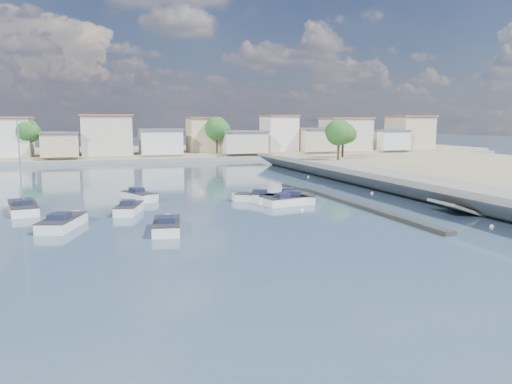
% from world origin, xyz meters
% --- Properties ---
extents(ground, '(400.00, 400.00, 0.00)m').
position_xyz_m(ground, '(0.00, 40.00, 0.00)').
color(ground, '#2F475E').
rests_on(ground, ground).
extents(seawall_walkway, '(5.00, 90.00, 1.80)m').
position_xyz_m(seawall_walkway, '(18.50, 13.00, 0.90)').
color(seawall_walkway, slate).
rests_on(seawall_walkway, ground).
extents(breakwater, '(2.00, 31.02, 0.35)m').
position_xyz_m(breakwater, '(6.90, 12.69, 0.17)').
color(breakwater, black).
rests_on(breakwater, ground).
extents(far_shore_land, '(160.00, 40.00, 1.40)m').
position_xyz_m(far_shore_land, '(0.00, 92.00, 0.70)').
color(far_shore_land, gray).
rests_on(far_shore_land, ground).
extents(far_shore_quay, '(160.00, 2.50, 0.80)m').
position_xyz_m(far_shore_quay, '(0.00, 71.00, 0.40)').
color(far_shore_quay, slate).
rests_on(far_shore_quay, ground).
extents(far_town, '(113.01, 12.80, 8.35)m').
position_xyz_m(far_town, '(10.71, 76.92, 4.93)').
color(far_town, beige).
rests_on(far_town, far_shore_land).
extents(shore_trees, '(74.56, 38.32, 7.92)m').
position_xyz_m(shore_trees, '(8.34, 68.11, 6.22)').
color(shore_trees, '#38281E').
rests_on(shore_trees, ground).
extents(motorboat_a, '(2.86, 5.82, 1.48)m').
position_xyz_m(motorboat_a, '(-12.62, 5.50, 0.38)').
color(motorboat_a, white).
rests_on(motorboat_a, ground).
extents(motorboat_b, '(3.07, 5.12, 1.48)m').
position_xyz_m(motorboat_b, '(-14.82, 14.22, 0.38)').
color(motorboat_b, white).
rests_on(motorboat_b, ground).
extents(motorboat_c, '(6.39, 4.00, 1.48)m').
position_xyz_m(motorboat_c, '(0.72, 14.85, 0.38)').
color(motorboat_c, white).
rests_on(motorboat_c, ground).
extents(motorboat_d, '(3.99, 4.43, 1.48)m').
position_xyz_m(motorboat_d, '(1.56, 16.19, 0.38)').
color(motorboat_d, white).
rests_on(motorboat_d, ground).
extents(motorboat_e, '(3.85, 6.22, 1.48)m').
position_xyz_m(motorboat_e, '(-20.28, 9.37, 0.38)').
color(motorboat_e, white).
rests_on(motorboat_e, ground).
extents(motorboat_f, '(4.52, 3.93, 1.48)m').
position_xyz_m(motorboat_f, '(-1.91, 16.80, 0.38)').
color(motorboat_f, white).
rests_on(motorboat_f, ground).
extents(motorboat_g, '(3.73, 5.25, 1.48)m').
position_xyz_m(motorboat_g, '(-13.19, 21.49, 0.38)').
color(motorboat_g, white).
rests_on(motorboat_g, ground).
extents(motorboat_h, '(5.12, 2.75, 1.48)m').
position_xyz_m(motorboat_h, '(0.75, 13.60, 0.38)').
color(motorboat_h, white).
rests_on(motorboat_h, ground).
extents(sailboat, '(3.53, 7.66, 9.00)m').
position_xyz_m(sailboat, '(-24.32, 18.01, 0.40)').
color(sailboat, white).
rests_on(sailboat, ground).
extents(mooring_buoys, '(19.37, 44.24, 0.37)m').
position_xyz_m(mooring_buoys, '(7.05, 13.16, 0.05)').
color(mooring_buoys, white).
rests_on(mooring_buoys, ground).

